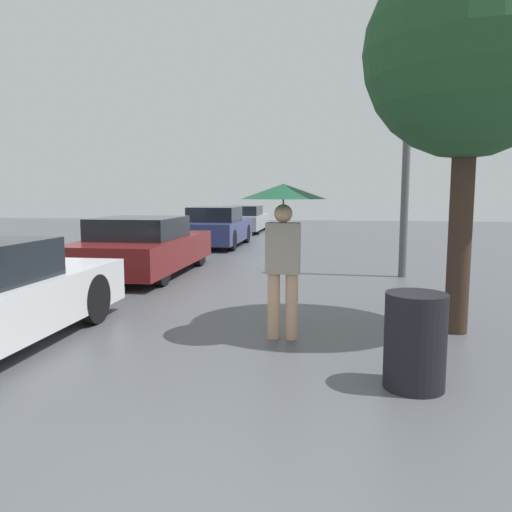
{
  "coord_description": "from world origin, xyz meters",
  "views": [
    {
      "loc": [
        0.56,
        -2.06,
        1.71
      ],
      "look_at": [
        -0.31,
        3.66,
        0.98
      ],
      "focal_mm": 35.0,
      "sensor_mm": 36.0,
      "label": 1
    }
  ],
  "objects_px": {
    "parked_car_second": "(143,247)",
    "street_lamp": "(407,137)",
    "pedestrian": "(283,219)",
    "parked_car_farthest": "(243,219)",
    "tree": "(469,54)",
    "parked_car_third": "(216,228)",
    "trash_bin": "(415,341)"
  },
  "relations": [
    {
      "from": "parked_car_farthest",
      "to": "trash_bin",
      "type": "relative_size",
      "value": 5.13
    },
    {
      "from": "parked_car_farthest",
      "to": "trash_bin",
      "type": "height_order",
      "value": "parked_car_farthest"
    },
    {
      "from": "parked_car_third",
      "to": "parked_car_second",
      "type": "bearing_deg",
      "value": -92.36
    },
    {
      "from": "parked_car_third",
      "to": "trash_bin",
      "type": "distance_m",
      "value": 12.25
    },
    {
      "from": "parked_car_farthest",
      "to": "parked_car_second",
      "type": "bearing_deg",
      "value": -90.05
    },
    {
      "from": "pedestrian",
      "to": "parked_car_second",
      "type": "distance_m",
      "value": 5.54
    },
    {
      "from": "parked_car_farthest",
      "to": "tree",
      "type": "distance_m",
      "value": 16.78
    },
    {
      "from": "parked_car_farthest",
      "to": "tree",
      "type": "height_order",
      "value": "tree"
    },
    {
      "from": "pedestrian",
      "to": "parked_car_second",
      "type": "height_order",
      "value": "pedestrian"
    },
    {
      "from": "parked_car_farthest",
      "to": "parked_car_third",
      "type": "bearing_deg",
      "value": -87.87
    },
    {
      "from": "parked_car_third",
      "to": "street_lamp",
      "type": "bearing_deg",
      "value": -45.96
    },
    {
      "from": "street_lamp",
      "to": "trash_bin",
      "type": "height_order",
      "value": "street_lamp"
    },
    {
      "from": "parked_car_second",
      "to": "street_lamp",
      "type": "bearing_deg",
      "value": 4.77
    },
    {
      "from": "parked_car_second",
      "to": "tree",
      "type": "height_order",
      "value": "tree"
    },
    {
      "from": "pedestrian",
      "to": "trash_bin",
      "type": "xyz_separation_m",
      "value": [
        1.29,
        -1.33,
        -0.99
      ]
    },
    {
      "from": "pedestrian",
      "to": "tree",
      "type": "height_order",
      "value": "tree"
    },
    {
      "from": "parked_car_farthest",
      "to": "street_lamp",
      "type": "bearing_deg",
      "value": -64.84
    },
    {
      "from": "pedestrian",
      "to": "parked_car_second",
      "type": "bearing_deg",
      "value": 128.29
    },
    {
      "from": "parked_car_third",
      "to": "parked_car_farthest",
      "type": "height_order",
      "value": "parked_car_third"
    },
    {
      "from": "trash_bin",
      "to": "parked_car_second",
      "type": "bearing_deg",
      "value": 129.79
    },
    {
      "from": "tree",
      "to": "trash_bin",
      "type": "height_order",
      "value": "tree"
    },
    {
      "from": "parked_car_second",
      "to": "parked_car_third",
      "type": "height_order",
      "value": "parked_car_third"
    },
    {
      "from": "street_lamp",
      "to": "parked_car_second",
      "type": "bearing_deg",
      "value": -175.23
    },
    {
      "from": "pedestrian",
      "to": "parked_car_farthest",
      "type": "bearing_deg",
      "value": 101.79
    },
    {
      "from": "parked_car_second",
      "to": "street_lamp",
      "type": "height_order",
      "value": "street_lamp"
    },
    {
      "from": "parked_car_third",
      "to": "street_lamp",
      "type": "relative_size",
      "value": 0.84
    },
    {
      "from": "parked_car_second",
      "to": "street_lamp",
      "type": "xyz_separation_m",
      "value": [
        5.4,
        0.45,
        2.24
      ]
    },
    {
      "from": "parked_car_farthest",
      "to": "tree",
      "type": "relative_size",
      "value": 0.96
    },
    {
      "from": "pedestrian",
      "to": "trash_bin",
      "type": "bearing_deg",
      "value": -45.76
    },
    {
      "from": "tree",
      "to": "parked_car_farthest",
      "type": "bearing_deg",
      "value": 109.31
    },
    {
      "from": "street_lamp",
      "to": "trash_bin",
      "type": "distance_m",
      "value": 6.57
    },
    {
      "from": "parked_car_second",
      "to": "street_lamp",
      "type": "relative_size",
      "value": 0.89
    }
  ]
}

